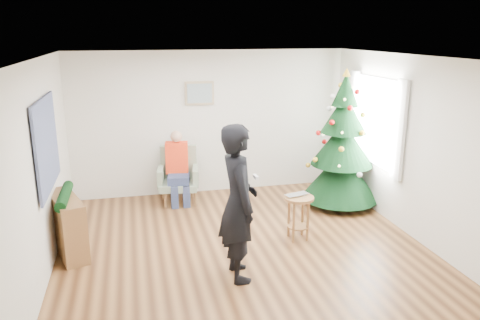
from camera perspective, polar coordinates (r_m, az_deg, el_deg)
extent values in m
plane|color=brown|center=(6.64, 0.36, -10.61)|extent=(5.00, 5.00, 0.00)
plane|color=white|center=(5.97, 0.40, 12.42)|extent=(5.00, 5.00, 0.00)
plane|color=silver|center=(8.57, -3.59, 4.55)|extent=(5.00, 0.00, 5.00)
plane|color=silver|center=(3.93, 9.13, -9.04)|extent=(5.00, 0.00, 5.00)
plane|color=silver|center=(6.11, -23.04, -1.15)|extent=(0.00, 5.00, 5.00)
plane|color=silver|center=(7.18, 20.17, 1.47)|extent=(0.00, 5.00, 5.00)
cube|color=white|center=(7.95, 16.22, 4.58)|extent=(0.04, 1.30, 1.40)
cube|color=white|center=(7.31, 18.86, 3.44)|extent=(0.05, 0.25, 1.50)
cube|color=white|center=(8.59, 13.62, 5.53)|extent=(0.05, 0.25, 1.50)
cylinder|color=#3F2816|center=(8.31, 12.01, -4.33)|extent=(0.10, 0.10, 0.30)
cone|color=black|center=(8.19, 12.16, -1.70)|extent=(1.30, 1.30, 0.85)
cone|color=black|center=(8.05, 12.38, 2.04)|extent=(1.04, 1.04, 0.75)
cone|color=black|center=(7.95, 12.59, 5.54)|extent=(0.76, 0.76, 0.65)
cone|color=black|center=(7.89, 12.76, 8.40)|extent=(0.44, 0.44, 0.55)
cone|color=gold|center=(7.87, 12.88, 10.42)|extent=(0.14, 0.14, 0.14)
cylinder|color=brown|center=(6.72, 7.20, -4.63)|extent=(0.43, 0.43, 0.04)
cylinder|color=brown|center=(6.88, 7.08, -7.99)|extent=(0.32, 0.32, 0.02)
imported|color=silver|center=(6.71, 7.21, -4.35)|extent=(0.40, 0.32, 0.03)
cube|color=gray|center=(8.25, -7.50, -3.00)|extent=(0.72, 0.68, 0.12)
cube|color=gray|center=(8.41, -7.49, -0.22)|extent=(0.65, 0.21, 0.60)
cube|color=gray|center=(8.22, -9.63, -1.98)|extent=(0.17, 0.51, 0.30)
cube|color=gray|center=(8.19, -5.42, -1.90)|extent=(0.17, 0.51, 0.30)
cube|color=navy|center=(8.14, -7.47, -2.29)|extent=(0.42, 0.44, 0.14)
cube|color=#F13916|center=(8.24, -7.70, 0.31)|extent=(0.41, 0.26, 0.55)
sphere|color=tan|center=(8.13, -7.78, 2.86)|extent=(0.20, 0.20, 0.20)
imported|color=black|center=(5.55, -0.21, -5.25)|extent=(0.47, 0.71, 1.91)
cube|color=white|center=(5.46, 1.94, -2.06)|extent=(0.04, 0.13, 0.04)
cube|color=brown|center=(6.74, -20.28, -7.48)|extent=(0.61, 1.04, 0.80)
cylinder|color=black|center=(6.60, -20.62, -4.11)|extent=(0.14, 0.90, 0.14)
cube|color=black|center=(6.33, -22.50, 1.80)|extent=(0.03, 1.50, 1.15)
cube|color=tan|center=(8.42, -4.97, 8.12)|extent=(0.52, 0.03, 0.42)
cube|color=gray|center=(8.40, -4.95, 8.10)|extent=(0.44, 0.02, 0.34)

